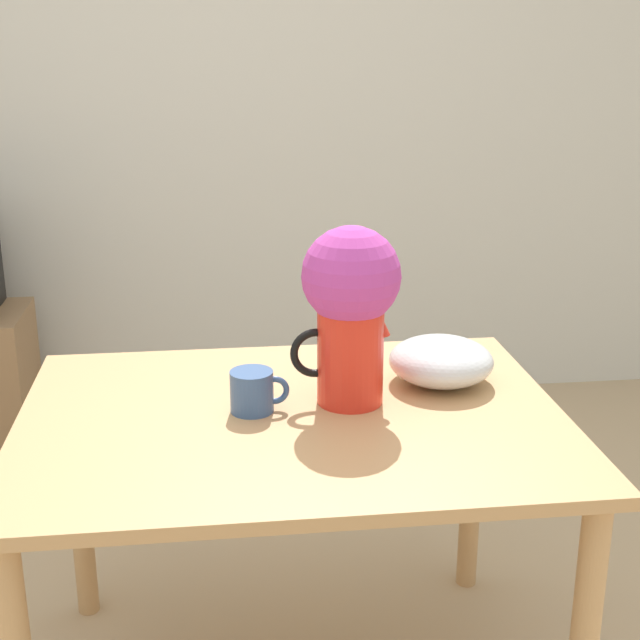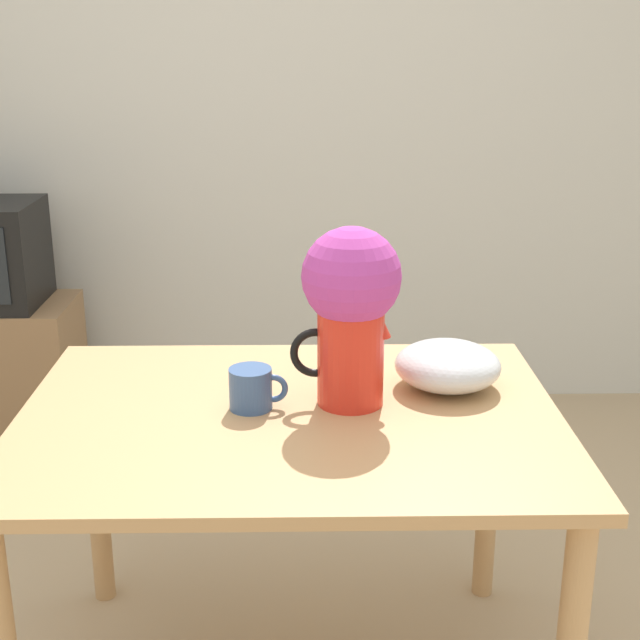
{
  "view_description": "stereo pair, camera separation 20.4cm",
  "coord_description": "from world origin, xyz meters",
  "views": [
    {
      "loc": [
        0.02,
        -1.76,
        1.61
      ],
      "look_at": [
        0.26,
        0.17,
        0.98
      ],
      "focal_mm": 50.0,
      "sensor_mm": 36.0,
      "label": 1
    },
    {
      "loc": [
        0.23,
        -1.77,
        1.61
      ],
      "look_at": [
        0.26,
        0.17,
        0.98
      ],
      "focal_mm": 50.0,
      "sensor_mm": 36.0,
      "label": 2
    }
  ],
  "objects": [
    {
      "name": "wall_back",
      "position": [
        0.0,
        2.08,
        1.3
      ],
      "size": [
        8.0,
        0.05,
        2.6
      ],
      "color": "silver",
      "rests_on": "ground_plane"
    },
    {
      "name": "table",
      "position": [
        0.19,
        0.12,
        0.67
      ],
      "size": [
        1.25,
        0.93,
        0.77
      ],
      "color": "tan",
      "rests_on": "ground_plane"
    },
    {
      "name": "flower_vase",
      "position": [
        0.33,
        0.17,
        1.02
      ],
      "size": [
        0.26,
        0.23,
        0.42
      ],
      "color": "red",
      "rests_on": "table"
    },
    {
      "name": "coffee_mug",
      "position": [
        0.1,
        0.14,
        0.82
      ],
      "size": [
        0.14,
        0.1,
        0.1
      ],
      "color": "#385689",
      "rests_on": "table"
    },
    {
      "name": "white_bowl",
      "position": [
        0.58,
        0.27,
        0.83
      ],
      "size": [
        0.26,
        0.26,
        0.11
      ],
      "color": "silver",
      "rests_on": "table"
    }
  ]
}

